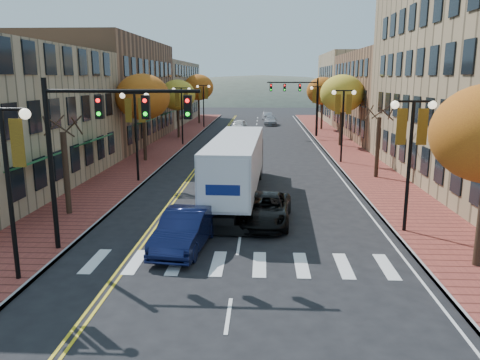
# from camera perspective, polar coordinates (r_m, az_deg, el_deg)

# --- Properties ---
(ground) EXTENTS (200.00, 200.00, 0.00)m
(ground) POSITION_cam_1_polar(r_m,az_deg,el_deg) (16.41, -0.89, -12.86)
(ground) COLOR black
(ground) RESTS_ON ground
(sidewalk_left) EXTENTS (4.00, 85.00, 0.15)m
(sidewalk_left) POSITION_cam_1_polar(r_m,az_deg,el_deg) (48.85, -9.02, 4.02)
(sidewalk_left) COLOR brown
(sidewalk_left) RESTS_ON ground
(sidewalk_right) EXTENTS (4.00, 85.00, 0.15)m
(sidewalk_right) POSITION_cam_1_polar(r_m,az_deg,el_deg) (48.49, 12.34, 3.83)
(sidewalk_right) COLOR brown
(sidewalk_right) RESTS_ON ground
(building_left_mid) EXTENTS (12.00, 24.00, 11.00)m
(building_left_mid) POSITION_cam_1_polar(r_m,az_deg,el_deg) (53.92, -16.94, 10.21)
(building_left_mid) COLOR brown
(building_left_mid) RESTS_ON ground
(building_left_far) EXTENTS (12.00, 26.00, 9.50)m
(building_left_far) POSITION_cam_1_polar(r_m,az_deg,el_deg) (77.95, -10.70, 10.45)
(building_left_far) COLOR #9E8966
(building_left_far) RESTS_ON ground
(building_right_mid) EXTENTS (15.00, 24.00, 10.00)m
(building_right_mid) POSITION_cam_1_polar(r_m,az_deg,el_deg) (59.49, 20.24, 9.65)
(building_right_mid) COLOR brown
(building_right_mid) RESTS_ON ground
(building_right_far) EXTENTS (15.00, 20.00, 11.00)m
(building_right_far) POSITION_cam_1_polar(r_m,az_deg,el_deg) (80.75, 15.63, 10.81)
(building_right_far) COLOR #9E8966
(building_right_far) RESTS_ON ground
(tree_left_a) EXTENTS (0.28, 0.28, 4.20)m
(tree_left_a) POSITION_cam_1_polar(r_m,az_deg,el_deg) (25.35, -20.43, 0.77)
(tree_left_a) COLOR #382619
(tree_left_a) RESTS_ON sidewalk_left
(tree_left_b) EXTENTS (4.48, 4.48, 7.21)m
(tree_left_b) POSITION_cam_1_polar(r_m,az_deg,el_deg) (40.11, -11.77, 9.86)
(tree_left_b) COLOR #382619
(tree_left_b) RESTS_ON sidewalk_left
(tree_left_c) EXTENTS (4.16, 4.16, 6.69)m
(tree_left_c) POSITION_cam_1_polar(r_m,az_deg,el_deg) (55.75, -7.62, 10.22)
(tree_left_c) COLOR #382619
(tree_left_c) RESTS_ON sidewalk_left
(tree_left_d) EXTENTS (4.61, 4.61, 7.42)m
(tree_left_d) POSITION_cam_1_polar(r_m,az_deg,el_deg) (73.51, -5.08, 11.18)
(tree_left_d) COLOR #382619
(tree_left_d) RESTS_ON sidewalk_left
(tree_right_b) EXTENTS (0.28, 0.28, 4.20)m
(tree_right_b) POSITION_cam_1_polar(r_m,az_deg,el_deg) (34.11, 16.43, 3.83)
(tree_right_b) COLOR #382619
(tree_right_b) RESTS_ON sidewalk_right
(tree_right_c) EXTENTS (4.48, 4.48, 7.21)m
(tree_right_c) POSITION_cam_1_polar(r_m,az_deg,el_deg) (49.49, 12.34, 10.25)
(tree_right_c) COLOR #382619
(tree_right_c) RESTS_ON sidewalk_right
(tree_right_d) EXTENTS (4.35, 4.35, 7.00)m
(tree_right_d) POSITION_cam_1_polar(r_m,az_deg,el_deg) (65.33, 10.04, 10.63)
(tree_right_d) COLOR #382619
(tree_right_d) RESTS_ON sidewalk_right
(lamp_left_a) EXTENTS (1.96, 0.36, 6.05)m
(lamp_left_a) POSITION_cam_1_polar(r_m,az_deg,el_deg) (17.28, -26.63, 2.06)
(lamp_left_a) COLOR black
(lamp_left_a) RESTS_ON ground
(lamp_left_b) EXTENTS (1.96, 0.36, 6.05)m
(lamp_left_b) POSITION_cam_1_polar(r_m,az_deg,el_deg) (32.07, -12.62, 7.21)
(lamp_left_b) COLOR black
(lamp_left_b) RESTS_ON ground
(lamp_left_c) EXTENTS (1.96, 0.36, 6.05)m
(lamp_left_c) POSITION_cam_1_polar(r_m,az_deg,el_deg) (49.62, -7.12, 9.11)
(lamp_left_c) COLOR black
(lamp_left_c) RESTS_ON ground
(lamp_left_d) EXTENTS (1.96, 0.36, 6.05)m
(lamp_left_d) POSITION_cam_1_polar(r_m,az_deg,el_deg) (67.41, -4.48, 9.98)
(lamp_left_d) COLOR black
(lamp_left_d) RESTS_ON ground
(lamp_right_a) EXTENTS (1.96, 0.36, 6.05)m
(lamp_right_a) POSITION_cam_1_polar(r_m,az_deg,el_deg) (21.98, 20.12, 4.54)
(lamp_right_a) COLOR black
(lamp_right_a) RESTS_ON ground
(lamp_right_b) EXTENTS (1.96, 0.36, 6.05)m
(lamp_right_b) POSITION_cam_1_polar(r_m,az_deg,el_deg) (39.45, 12.45, 8.12)
(lamp_right_b) COLOR black
(lamp_right_b) RESTS_ON ground
(lamp_right_c) EXTENTS (1.96, 0.36, 6.05)m
(lamp_right_c) POSITION_cam_1_polar(r_m,az_deg,el_deg) (57.25, 9.48, 9.45)
(lamp_right_c) COLOR black
(lamp_right_c) RESTS_ON ground
(traffic_mast_near) EXTENTS (6.10, 0.35, 7.00)m
(traffic_mast_near) POSITION_cam_1_polar(r_m,az_deg,el_deg) (19.06, -17.08, 5.58)
(traffic_mast_near) COLOR black
(traffic_mast_near) RESTS_ON ground
(traffic_mast_far) EXTENTS (6.10, 0.34, 7.00)m
(traffic_mast_far) POSITION_cam_1_polar(r_m,az_deg,el_deg) (57.03, 7.46, 10.13)
(traffic_mast_far) COLOR black
(traffic_mast_far) RESTS_ON ground
(semi_truck) EXTENTS (2.95, 15.12, 3.76)m
(semi_truck) POSITION_cam_1_polar(r_m,az_deg,el_deg) (27.37, -0.23, 2.24)
(semi_truck) COLOR black
(semi_truck) RESTS_ON ground
(navy_sedan) EXTENTS (2.30, 5.12, 1.63)m
(navy_sedan) POSITION_cam_1_polar(r_m,az_deg,el_deg) (19.67, -6.76, -6.04)
(navy_sedan) COLOR #0D1337
(navy_sedan) RESTS_ON ground
(black_suv) EXTENTS (2.81, 5.35, 1.44)m
(black_suv) POSITION_cam_1_polar(r_m,az_deg,el_deg) (22.90, 3.12, -3.58)
(black_suv) COLOR black
(black_suv) RESTS_ON ground
(car_far_white) EXTENTS (2.30, 4.57, 1.49)m
(car_far_white) POSITION_cam_1_polar(r_m,az_deg,el_deg) (64.03, -0.10, 6.71)
(car_far_white) COLOR silver
(car_far_white) RESTS_ON ground
(car_far_silver) EXTENTS (2.04, 4.74, 1.36)m
(car_far_silver) POSITION_cam_1_polar(r_m,az_deg,el_deg) (71.70, 3.74, 7.23)
(car_far_silver) COLOR #96979D
(car_far_silver) RESTS_ON ground
(car_far_oncoming) EXTENTS (1.93, 4.25, 1.35)m
(car_far_oncoming) POSITION_cam_1_polar(r_m,az_deg,el_deg) (80.33, 3.31, 7.78)
(car_far_oncoming) COLOR #B7B6BF
(car_far_oncoming) RESTS_ON ground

